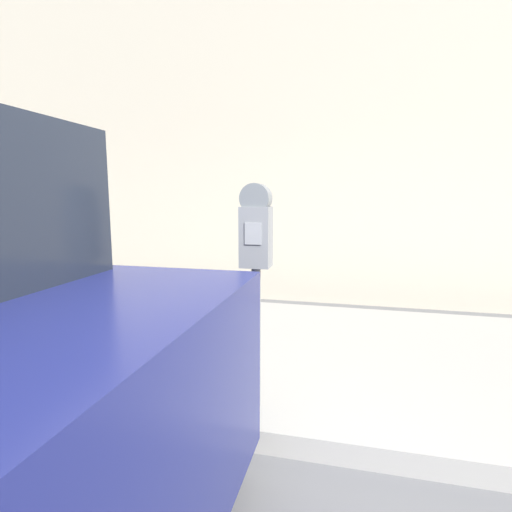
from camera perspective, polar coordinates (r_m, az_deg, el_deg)
name	(u,v)px	position (r m, az deg, el deg)	size (l,w,h in m)	color
sidewalk	(248,349)	(3.88, -1.10, -13.08)	(24.00, 2.80, 0.15)	#9E9B96
building_facade	(290,67)	(6.08, 4.83, 25.35)	(24.00, 0.30, 6.53)	beige
parking_meter	(256,247)	(2.47, 0.00, 1.24)	(0.18, 0.15, 1.44)	slate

